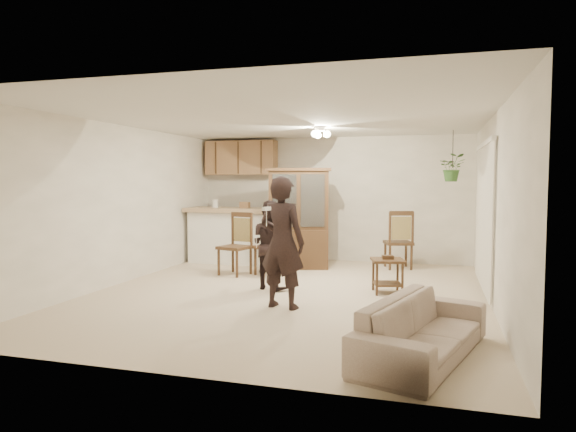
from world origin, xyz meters
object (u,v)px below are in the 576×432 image
(china_hutch, at_px, (298,219))
(chair_bar, at_px, (235,257))
(side_table, at_px, (387,275))
(chair_hutch_left, at_px, (272,257))
(adult, at_px, (282,238))
(chair_hutch_right, at_px, (398,252))
(sofa, at_px, (423,318))
(child, at_px, (270,244))

(china_hutch, bearing_deg, chair_bar, -148.49)
(side_table, relative_size, chair_hutch_left, 0.50)
(china_hutch, distance_m, chair_bar, 1.43)
(adult, bearing_deg, chair_hutch_left, -57.22)
(adult, bearing_deg, side_table, -122.66)
(adult, relative_size, chair_hutch_left, 1.63)
(china_hutch, relative_size, side_table, 3.37)
(chair_bar, bearing_deg, side_table, 0.71)
(side_table, relative_size, chair_hutch_right, 0.51)
(china_hutch, bearing_deg, chair_hutch_left, -122.63)
(adult, bearing_deg, sofa, 153.06)
(child, height_order, china_hutch, china_hutch)
(adult, distance_m, chair_hutch_left, 2.33)
(sofa, bearing_deg, side_table, 29.07)
(sofa, xyz_separation_m, chair_hutch_right, (-0.56, 4.83, -0.06))
(china_hutch, xyz_separation_m, chair_hutch_left, (-0.25, -0.82, -0.61))
(sofa, height_order, child, child)
(china_hutch, relative_size, chair_bar, 1.73)
(sofa, relative_size, china_hutch, 1.01)
(chair_bar, distance_m, chair_hutch_left, 0.64)
(china_hutch, xyz_separation_m, chair_hutch_right, (1.78, 0.50, -0.61))
(child, bearing_deg, side_table, -150.56)
(adult, xyz_separation_m, chair_hutch_left, (-0.82, 2.10, -0.59))
(sofa, relative_size, chair_hutch_right, 1.74)
(side_table, xyz_separation_m, chair_hutch_left, (-2.04, 0.84, 0.05))
(chair_hutch_left, bearing_deg, child, -38.45)
(sofa, xyz_separation_m, chair_bar, (-3.23, 3.38, -0.06))
(china_hutch, bearing_deg, side_table, -58.57)
(adult, bearing_deg, child, -53.19)
(chair_hutch_right, bearing_deg, china_hutch, -2.05)
(child, bearing_deg, chair_bar, -21.11)
(adult, bearing_deg, chair_bar, -42.23)
(adult, distance_m, child, 1.19)
(chair_bar, bearing_deg, sofa, -30.61)
(side_table, bearing_deg, child, -173.44)
(sofa, bearing_deg, child, 59.93)
(sofa, xyz_separation_m, side_table, (-0.56, 2.67, -0.11))
(adult, relative_size, child, 1.33)
(child, distance_m, chair_hutch_left, 1.15)
(child, height_order, chair_bar, child)
(sofa, height_order, side_table, sofa)
(sofa, distance_m, china_hutch, 4.96)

